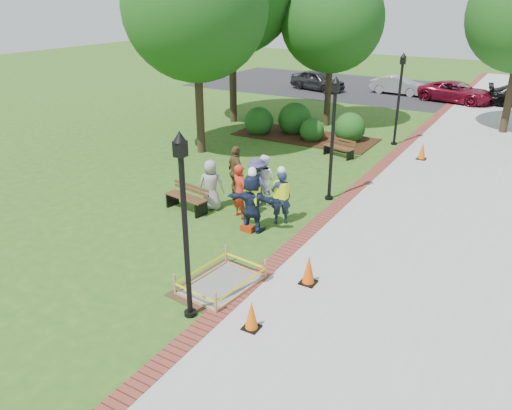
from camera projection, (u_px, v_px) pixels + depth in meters
The scene contains 33 objects.
ground at pixel (220, 248), 14.23m from camera, with size 100.00×100.00×0.00m, color #285116.
sidewalk at pixel (465, 176), 19.83m from camera, with size 6.00×60.00×0.02m, color #9E9E99.
brick_edging at pixel (385, 163), 21.34m from camera, with size 0.50×60.00×0.03m, color maroon.
mulch_bed at pixel (305, 137), 25.14m from camera, with size 7.00×3.00×0.05m, color #381E0F.
parking_lot at pixel (433, 95), 35.64m from camera, with size 36.00×12.00×0.01m, color black.
wet_concrete_pad at pixel (221, 278), 12.28m from camera, with size 1.96×2.48×0.55m.
bench_near at pixel (187, 203), 16.57m from camera, with size 1.65×0.77×0.86m.
bench_far at pixel (339, 151), 22.07m from camera, with size 1.51×0.82×0.78m.
cone_front at pixel (252, 316), 10.66m from camera, with size 0.36×0.36×0.71m.
cone_back at pixel (309, 271), 12.33m from camera, with size 0.40×0.40×0.78m.
cone_far at pixel (422, 151), 21.64m from camera, with size 0.39×0.39×0.77m.
toolbox at pixel (247, 228), 15.18m from camera, with size 0.40×0.22×0.20m, color #9C280C.
lamp_near at pixel (184, 215), 10.30m from camera, with size 0.28×0.28×4.26m.
lamp_mid at pixel (333, 130), 16.64m from camera, with size 0.28×0.28×4.26m.
lamp_far at pixel (400, 92), 22.99m from camera, with size 0.28×0.28×4.26m.
tree_left at pixel (195, 8), 20.45m from camera, with size 6.04×6.04×9.18m.
tree_back at pixel (332, 20), 25.34m from camera, with size 5.27×5.27×8.08m.
shrub_a at pixel (259, 134), 25.78m from camera, with size 1.49×1.49×1.49m, color #1D4915.
shrub_b at pixel (294, 133), 25.93m from camera, with size 1.70×1.70×1.70m, color #1D4915.
shrub_c at pixel (311, 141), 24.57m from camera, with size 1.19×1.19×1.19m, color #1D4915.
shrub_d at pixel (349, 141), 24.56m from camera, with size 1.50×1.50×1.50m, color #1D4915.
shrub_e at pixel (306, 131), 26.22m from camera, with size 0.90×0.90×0.90m, color #1D4915.
casual_person_a at pixel (211, 185), 16.50m from camera, with size 0.64×0.56×1.70m.
casual_person_b at pixel (240, 191), 15.87m from camera, with size 0.67×0.56×1.78m.
casual_person_c at pixel (264, 179), 17.03m from camera, with size 0.58×0.40×1.71m.
casual_person_d at pixel (236, 172), 17.40m from camera, with size 0.71×0.66×1.88m.
casual_person_e at pixel (256, 183), 16.70m from camera, with size 0.59×0.42×1.69m.
hivis_worker_a at pixel (252, 201), 14.87m from camera, with size 0.65×0.48×1.99m.
hivis_worker_b at pixel (281, 195), 15.42m from camera, with size 0.66×0.62×1.88m.
hivis_worker_c at pixel (252, 199), 15.05m from camera, with size 0.62×0.43×1.99m.
parked_car_a at pixel (317, 90), 37.36m from camera, with size 4.85×2.11×1.58m, color #272629.
parked_car_b at pixel (397, 94), 35.87m from camera, with size 4.26×1.85×1.39m, color #A5A4A9.
parked_car_c at pixel (455, 102), 33.23m from camera, with size 4.46×1.94×1.45m, color maroon.
Camera 1 is at (7.29, -10.35, 6.70)m, focal length 35.00 mm.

